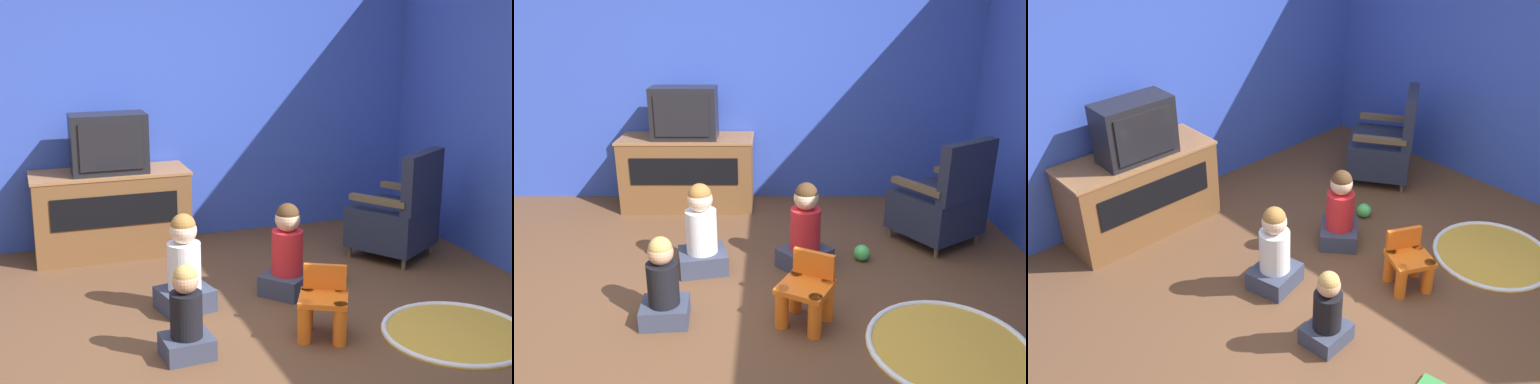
% 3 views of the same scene
% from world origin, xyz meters
% --- Properties ---
extents(ground_plane, '(30.00, 30.00, 0.00)m').
position_xyz_m(ground_plane, '(0.00, 0.00, 0.00)').
color(ground_plane, brown).
extents(wall_back, '(5.58, 0.12, 2.72)m').
position_xyz_m(wall_back, '(-0.21, 2.43, 1.36)').
color(wall_back, '#2D47B2').
rests_on(wall_back, ground_plane).
extents(tv_cabinet, '(1.35, 0.55, 0.74)m').
position_xyz_m(tv_cabinet, '(-0.54, 2.08, 0.38)').
color(tv_cabinet, brown).
rests_on(tv_cabinet, ground_plane).
extents(television, '(0.64, 0.34, 0.51)m').
position_xyz_m(television, '(-0.54, 2.02, 0.99)').
color(television, black).
rests_on(television, tv_cabinet).
extents(black_armchair, '(0.86, 0.85, 0.95)m').
position_xyz_m(black_armchair, '(1.78, 1.19, 0.36)').
color(black_armchair, brown).
rests_on(black_armchair, ground_plane).
extents(yellow_kid_chair, '(0.42, 0.41, 0.45)m').
position_xyz_m(yellow_kid_chair, '(0.53, -0.04, 0.20)').
color(yellow_kid_chair, orange).
rests_on(yellow_kid_chair, ground_plane).
extents(play_mat, '(1.00, 1.00, 0.04)m').
position_xyz_m(play_mat, '(1.38, -0.32, 0.01)').
color(play_mat, gold).
rests_on(play_mat, ground_plane).
extents(child_watching_left, '(0.48, 0.47, 0.71)m').
position_xyz_m(child_watching_left, '(0.58, 0.72, 0.30)').
color(child_watching_left, '#33384C').
rests_on(child_watching_left, ground_plane).
extents(child_watching_center, '(0.43, 0.39, 0.71)m').
position_xyz_m(child_watching_center, '(-0.23, 0.67, 0.31)').
color(child_watching_center, '#33384C').
rests_on(child_watching_center, ground_plane).
extents(child_watching_right, '(0.33, 0.29, 0.60)m').
position_xyz_m(child_watching_right, '(-0.38, -0.04, 0.26)').
color(child_watching_right, '#33384C').
rests_on(child_watching_right, ground_plane).
extents(toy_ball, '(0.13, 0.13, 0.13)m').
position_xyz_m(toy_ball, '(1.05, 0.83, 0.07)').
color(toy_ball, '#4CCC59').
rests_on(toy_ball, ground_plane).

